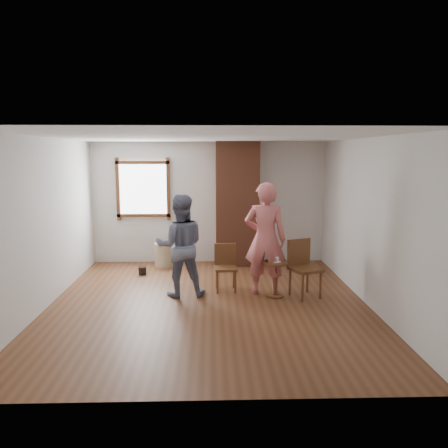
% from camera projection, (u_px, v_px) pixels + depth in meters
% --- Properties ---
extents(ground, '(5.50, 5.50, 0.00)m').
position_uv_depth(ground, '(209.00, 304.00, 6.93)').
color(ground, brown).
rests_on(ground, ground).
extents(room_shell, '(5.04, 5.52, 2.62)m').
position_uv_depth(room_shell, '(205.00, 187.00, 7.23)').
color(room_shell, silver).
rests_on(room_shell, ground).
extents(brick_chimney, '(0.90, 0.50, 2.60)m').
position_uv_depth(brick_chimney, '(237.00, 204.00, 9.20)').
color(brick_chimney, brown).
rests_on(brick_chimney, ground).
extents(stoneware_crock, '(0.42, 0.42, 0.50)m').
position_uv_depth(stoneware_crock, '(164.00, 255.00, 9.17)').
color(stoneware_crock, tan).
rests_on(stoneware_crock, ground).
extents(dark_pot, '(0.16, 0.16, 0.15)m').
position_uv_depth(dark_pot, '(142.00, 271.00, 8.57)').
color(dark_pot, black).
rests_on(dark_pot, ground).
extents(dining_chair_left, '(0.39, 0.39, 0.81)m').
position_uv_depth(dining_chair_left, '(226.00, 264.00, 7.56)').
color(dining_chair_left, brown).
rests_on(dining_chair_left, ground).
extents(dining_chair_right, '(0.58, 0.58, 0.95)m').
position_uv_depth(dining_chair_right, '(303.00, 265.00, 7.24)').
color(dining_chair_right, brown).
rests_on(dining_chair_right, ground).
extents(side_table, '(0.40, 0.40, 0.60)m').
position_uv_depth(side_table, '(275.00, 273.00, 7.20)').
color(side_table, brown).
rests_on(side_table, ground).
extents(cake_plate, '(0.18, 0.18, 0.01)m').
position_uv_depth(cake_plate, '(275.00, 261.00, 7.17)').
color(cake_plate, white).
rests_on(cake_plate, side_table).
extents(cake_slice, '(0.08, 0.07, 0.06)m').
position_uv_depth(cake_slice, '(276.00, 259.00, 7.16)').
color(cake_slice, silver).
rests_on(cake_slice, cake_plate).
extents(man, '(0.88, 0.72, 1.70)m').
position_uv_depth(man, '(180.00, 246.00, 7.20)').
color(man, '#161C3C').
rests_on(man, ground).
extents(person_pink, '(0.77, 0.58, 1.90)m').
position_uv_depth(person_pink, '(265.00, 239.00, 7.24)').
color(person_pink, '#CE6767').
rests_on(person_pink, ground).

